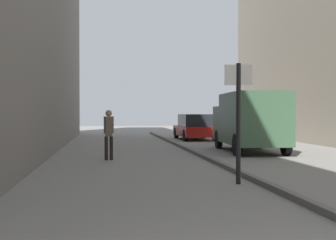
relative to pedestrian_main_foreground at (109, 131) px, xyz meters
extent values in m
plane|color=gray|center=(1.61, -0.75, -0.94)|extent=(80.00, 80.00, 0.00)
cube|color=#615F5B|center=(3.19, -0.75, -0.88)|extent=(0.16, 40.00, 0.12)
cylinder|color=black|center=(-0.08, -0.01, -0.56)|extent=(0.11, 0.11, 0.76)
cylinder|color=black|center=(0.08, 0.01, -0.56)|extent=(0.11, 0.11, 0.76)
cube|color=brown|center=(0.00, 0.00, 0.15)|extent=(0.22, 0.19, 0.65)
cylinder|color=brown|center=(-0.12, -0.01, 0.20)|extent=(0.09, 0.09, 0.55)
cylinder|color=brown|center=(0.12, 0.01, 0.20)|extent=(0.09, 0.09, 0.55)
sphere|color=#9E755B|center=(0.00, 0.00, 0.58)|extent=(0.21, 0.21, 0.21)
cube|color=#335138|center=(5.47, 1.91, 0.38)|extent=(2.17, 3.84, 1.96)
cube|color=#335138|center=(5.61, 4.50, 0.13)|extent=(2.05, 1.56, 1.47)
cube|color=black|center=(5.64, 5.01, 0.46)|extent=(1.65, 0.13, 0.65)
cylinder|color=black|center=(4.72, 4.41, -0.54)|extent=(0.26, 0.81, 0.80)
cylinder|color=black|center=(6.48, 4.31, -0.54)|extent=(0.26, 0.81, 0.80)
cylinder|color=black|center=(4.52, 0.79, -0.54)|extent=(0.26, 0.81, 0.80)
cylinder|color=black|center=(6.29, 0.70, -0.54)|extent=(0.26, 0.81, 0.80)
cube|color=maroon|center=(4.93, 11.08, -0.44)|extent=(1.90, 4.24, 0.55)
cube|color=black|center=(4.93, 11.08, 0.17)|extent=(1.57, 2.55, 0.68)
cylinder|color=black|center=(4.08, 12.49, -0.62)|extent=(0.21, 0.64, 0.64)
cylinder|color=black|center=(5.72, 12.52, -0.62)|extent=(0.21, 0.64, 0.64)
cylinder|color=black|center=(4.15, 9.63, -0.62)|extent=(0.21, 0.64, 0.64)
cylinder|color=black|center=(5.79, 9.67, -0.62)|extent=(0.21, 0.64, 0.64)
cylinder|color=black|center=(2.74, -5.55, 0.36)|extent=(0.10, 0.10, 2.60)
cube|color=white|center=(2.74, -5.55, 1.41)|extent=(0.60, 0.08, 0.44)
camera|label=1|loc=(-0.08, -15.40, 0.60)|focal=50.43mm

